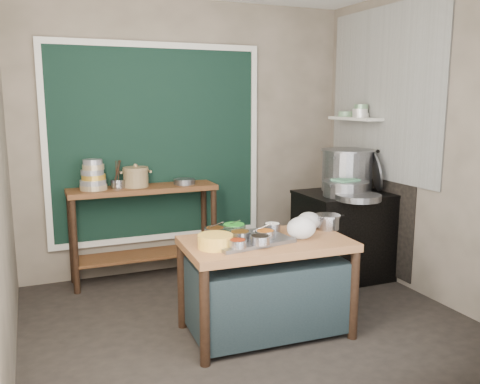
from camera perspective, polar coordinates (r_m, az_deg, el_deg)
name	(u,v)px	position (r m, az deg, el deg)	size (l,w,h in m)	color
floor	(245,319)	(4.37, 0.51, -14.12)	(3.50, 3.00, 0.02)	black
back_wall	(189,138)	(5.41, -5.80, 6.08)	(3.50, 0.02, 2.80)	gray
right_wall	(421,144)	(4.96, 19.68, 5.14)	(0.02, 3.00, 2.80)	gray
curtain_panel	(157,144)	(5.28, -9.31, 5.35)	(2.10, 0.02, 1.90)	black
curtain_frame	(157,144)	(5.27, -9.29, 5.34)	(2.22, 0.03, 2.02)	beige
tile_panel	(383,94)	(5.34, 15.76, 10.53)	(0.02, 1.70, 1.70)	#B2B2AA
soot_patch	(372,205)	(5.54, 14.58, -1.43)	(0.01, 1.30, 1.30)	black
wall_shelf	(355,119)	(5.52, 12.83, 8.04)	(0.22, 0.70, 0.03)	beige
prep_table	(266,287)	(3.98, 2.92, -10.59)	(1.25, 0.72, 0.75)	brown
back_counter	(144,233)	(5.21, -10.69, -4.55)	(1.45, 0.40, 0.95)	brown
stove_block	(345,236)	(5.30, 11.72, -4.90)	(0.90, 0.68, 0.85)	black
stove_top	(347,194)	(5.20, 11.90, -0.21)	(0.92, 0.69, 0.03)	black
condiment_tray	(247,240)	(3.82, 0.77, -5.37)	(0.60, 0.43, 0.03)	gray
condiment_bowls	(240,234)	(3.79, -0.04, -4.76)	(0.65, 0.51, 0.07)	gray
yellow_basin	(215,241)	(3.65, -2.78, -5.55)	(0.25, 0.25, 0.10)	gold
saucepan	(327,222)	(4.24, 9.79, -3.30)	(0.22, 0.22, 0.12)	gray
plastic_bag_a	(301,228)	(3.90, 6.90, -4.03)	(0.23, 0.19, 0.17)	white
plastic_bag_b	(308,221)	(4.17, 7.70, -3.26)	(0.20, 0.17, 0.15)	white
bowl_stack	(93,176)	(5.03, -16.19, 1.68)	(0.26, 0.26, 0.29)	tan
utensil_cup	(118,184)	(5.06, -13.54, 0.90)	(0.14, 0.14, 0.08)	gray
ceramic_crock	(136,178)	(5.09, -11.61, 1.54)	(0.26, 0.26, 0.18)	olive
wide_bowl	(184,182)	(5.18, -6.26, 1.18)	(0.22, 0.22, 0.05)	gray
stock_pot	(347,170)	(5.27, 11.91, 2.42)	(0.54, 0.54, 0.42)	gray
pot_lid	(375,171)	(5.33, 14.95, 2.33)	(0.42, 0.42, 0.02)	gray
steamer	(345,188)	(4.99, 11.73, 0.39)	(0.46, 0.46, 0.15)	gray
green_cloth	(346,180)	(4.97, 11.77, 1.33)	(0.23, 0.17, 0.02)	#498461
shallow_pan	(358,197)	(4.82, 13.13, -0.57)	(0.42, 0.42, 0.06)	gray
shelf_bowl_stack	(360,111)	(5.46, 13.37, 8.81)	(0.17, 0.17, 0.13)	silver
shelf_bowl_green	(346,114)	(5.67, 11.77, 8.57)	(0.16, 0.16, 0.06)	gray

